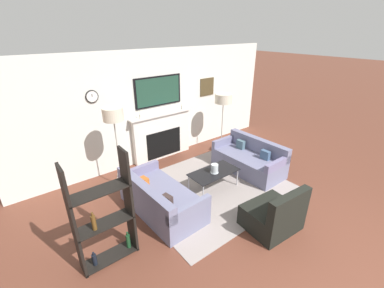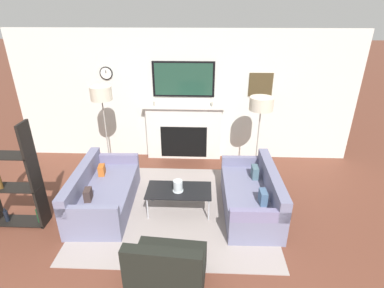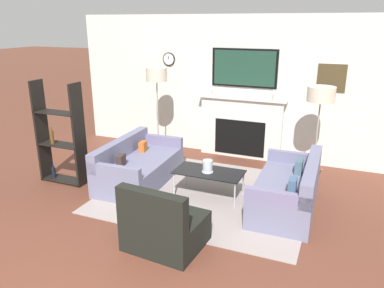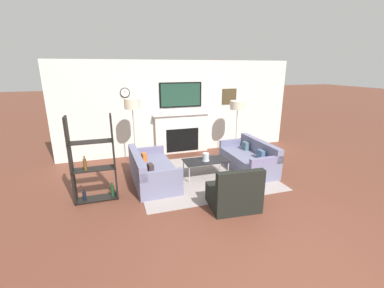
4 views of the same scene
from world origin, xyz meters
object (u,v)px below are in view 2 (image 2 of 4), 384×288
floor_lamp_right (261,105)px  hurricane_candle (178,186)px  couch_right (252,197)px  shelf_unit (11,181)px  armchair (168,272)px  coffee_table (179,191)px  floor_lamp_left (101,95)px  couch_left (103,194)px

floor_lamp_right → hurricane_candle: bearing=-138.4°
couch_right → hurricane_candle: size_ratio=8.84×
couch_right → shelf_unit: shelf_unit is taller
couch_right → hurricane_candle: 1.22m
armchair → coffee_table: armchair is taller
couch_right → shelf_unit: bearing=-172.8°
couch_right → floor_lamp_right: (0.23, 1.18, 1.18)m
floor_lamp_right → coffee_table: bearing=-138.9°
coffee_table → floor_lamp_left: (-1.50, 1.24, 1.23)m
coffee_table → hurricane_candle: 0.11m
floor_lamp_right → couch_right: bearing=-100.9°
armchair → shelf_unit: shelf_unit is taller
coffee_table → hurricane_candle: size_ratio=5.52×
floor_lamp_left → shelf_unit: floor_lamp_left is taller
armchair → floor_lamp_left: 3.39m
armchair → coffee_table: 1.50m
floor_lamp_left → couch_right: bearing=-23.7°
armchair → coffee_table: size_ratio=0.88×
couch_left → floor_lamp_left: size_ratio=0.97×
floor_lamp_right → shelf_unit: bearing=-156.9°
floor_lamp_left → shelf_unit: (-0.93, -1.64, -0.84)m
armchair → floor_lamp_left: (-1.49, 2.74, 1.34)m
coffee_table → armchair: bearing=-90.5°
hurricane_candle → floor_lamp_right: bearing=41.6°
couch_left → floor_lamp_left: (-0.23, 1.19, 1.35)m
couch_left → floor_lamp_right: (2.69, 1.19, 1.19)m
floor_lamp_left → hurricane_candle: bearing=-40.3°
couch_left → floor_lamp_left: floor_lamp_left is taller
coffee_table → floor_lamp_right: floor_lamp_right is taller
couch_right → shelf_unit: (-3.62, -0.46, 0.49)m
floor_lamp_left → floor_lamp_right: floor_lamp_left is taller
coffee_table → shelf_unit: 2.49m
coffee_table → shelf_unit: shelf_unit is taller
couch_left → armchair: size_ratio=1.88×
couch_right → floor_lamp_right: bearing=79.1°
couch_right → floor_lamp_right: size_ratio=1.04×
hurricane_candle → floor_lamp_right: size_ratio=0.12×
armchair → shelf_unit: 2.70m
armchair → hurricane_candle: bearing=90.0°
couch_right → floor_lamp_left: bearing=156.3°
couch_left → hurricane_candle: couch_left is taller
armchair → floor_lamp_right: size_ratio=0.57×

